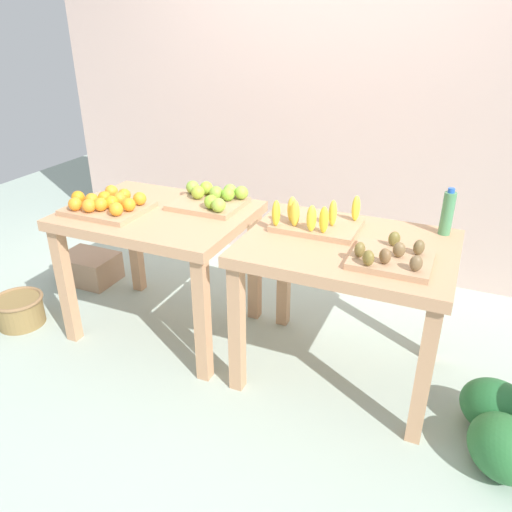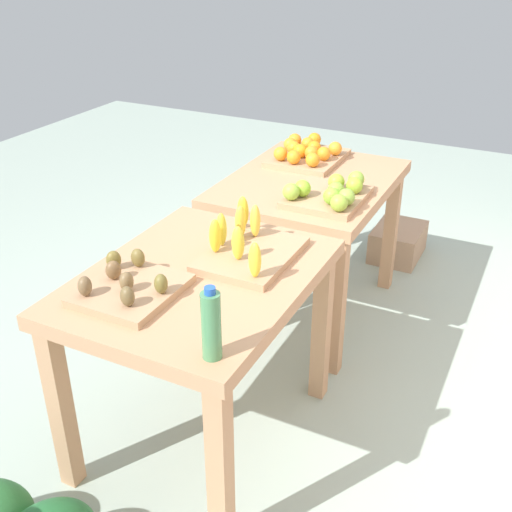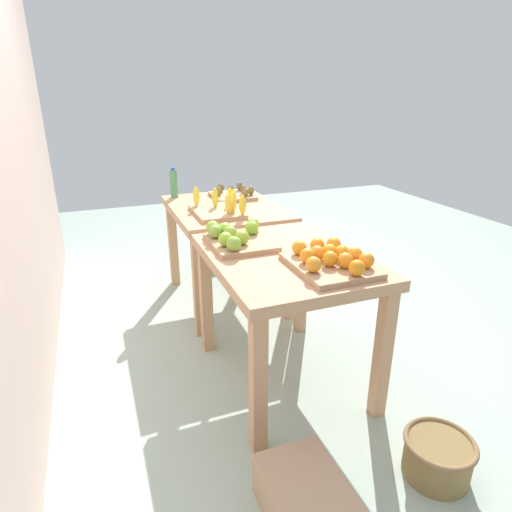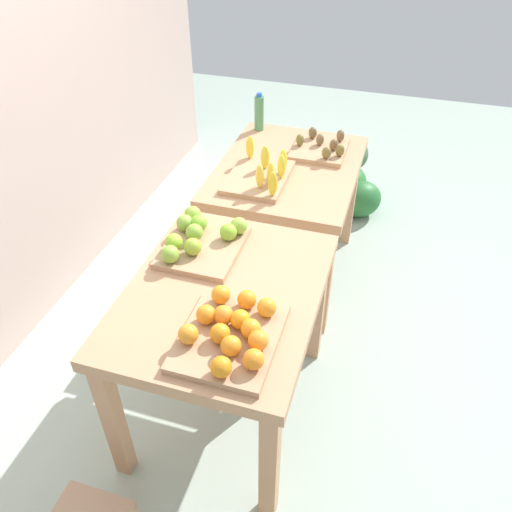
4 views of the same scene
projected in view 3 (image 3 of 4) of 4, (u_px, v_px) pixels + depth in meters
The scene contains 11 objects.
ground_plane at pixel (251, 332), 3.08m from camera, with size 8.00×8.00×0.00m, color #A0B3A6.
display_table_left at pixel (285, 275), 2.35m from camera, with size 1.04×0.80×0.79m.
display_table_right at pixel (225, 221), 3.33m from camera, with size 1.04×0.80×0.79m.
orange_bin at pixel (331, 260), 2.12m from camera, with size 0.45×0.37×0.11m.
apple_bin at pixel (236, 237), 2.44m from camera, with size 0.42×0.36×0.11m.
banana_crate at pixel (220, 208), 3.06m from camera, with size 0.44×0.32×0.17m.
kiwi_bin at pixel (233, 194), 3.52m from camera, with size 0.36×0.33×0.10m.
water_bottle at pixel (174, 183), 3.51m from camera, with size 0.06×0.06×0.25m.
watermelon_pile at pixel (225, 241), 4.40m from camera, with size 0.68×0.66×0.49m.
wicker_basket at pixel (438, 456), 1.90m from camera, with size 0.31×0.31×0.19m.
cardboard_produce_box at pixel (305, 500), 1.70m from camera, with size 0.40×0.30×0.21m, color tan.
Camera 3 is at (-2.52, 0.93, 1.62)m, focal length 30.09 mm.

